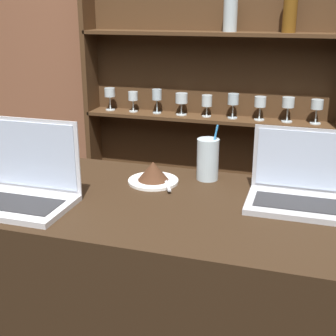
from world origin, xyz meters
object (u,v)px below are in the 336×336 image
at_px(cake_plate, 153,174).
at_px(water_glass, 208,159).
at_px(laptop_far, 303,188).
at_px(laptop_near, 24,185).

distance_m(cake_plate, water_glass, 0.20).
relative_size(laptop_far, water_glass, 1.66).
relative_size(laptop_near, laptop_far, 0.97).
height_order(laptop_far, water_glass, laptop_far).
bearing_deg(cake_plate, laptop_near, -139.06).
distance_m(laptop_near, cake_plate, 0.44).
distance_m(laptop_near, laptop_far, 0.87).
xyz_separation_m(laptop_near, laptop_far, (0.83, 0.25, -0.01)).
height_order(laptop_near, water_glass, laptop_near).
height_order(laptop_near, cake_plate, laptop_near).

